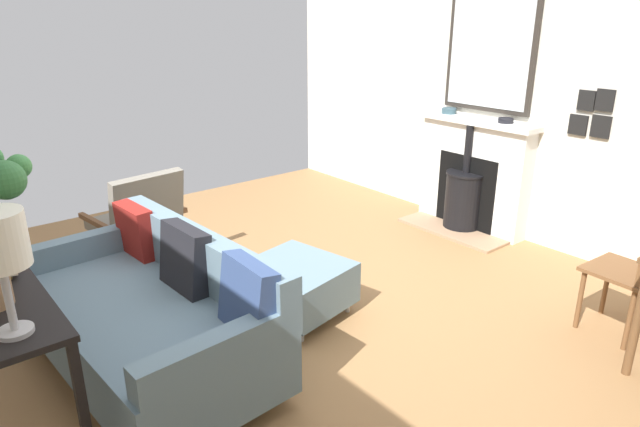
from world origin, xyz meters
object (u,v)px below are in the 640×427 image
mantel_bowl_near (449,110)px  mantel_bowl_far (506,120)px  ottoman (297,284)px  armchair_accent (140,215)px  dining_chair_near_fireplace (639,265)px  sofa (154,313)px  fireplace (470,181)px

mantel_bowl_near → mantel_bowl_far: bearing=90.0°
ottoman → armchair_accent: 1.53m
mantel_bowl_far → ottoman: size_ratio=0.18×
dining_chair_near_fireplace → mantel_bowl_near: bearing=-110.9°
ottoman → dining_chair_near_fireplace: size_ratio=0.85×
mantel_bowl_near → sofa: (3.31, 0.57, -0.75)m
fireplace → ottoman: size_ratio=1.61×
fireplace → mantel_bowl_near: (-0.02, -0.33, 0.63)m
mantel_bowl_far → dining_chair_near_fireplace: size_ratio=0.15×
dining_chair_near_fireplace → ottoman: bearing=-47.0°
fireplace → mantel_bowl_far: (-0.02, 0.29, 0.63)m
mantel_bowl_near → sofa: mantel_bowl_near is taller
fireplace → dining_chair_near_fireplace: (0.82, 1.86, 0.04)m
ottoman → mantel_bowl_far: bearing=179.8°
armchair_accent → dining_chair_near_fireplace: bearing=123.3°
mantel_bowl_near → dining_chair_near_fireplace: 2.42m
armchair_accent → dining_chair_near_fireplace: (-1.98, 3.01, 0.07)m
mantel_bowl_near → armchair_accent: size_ratio=0.17×
sofa → mantel_bowl_near: bearing=-170.3°
mantel_bowl_far → armchair_accent: mantel_bowl_far is taller
mantel_bowl_near → dining_chair_near_fireplace: mantel_bowl_near is taller
sofa → armchair_accent: 1.47m
mantel_bowl_near → mantel_bowl_far: 0.62m
sofa → mantel_bowl_far: bearing=179.1°
fireplace → ottoman: bearing=7.0°
sofa → ottoman: sofa is taller
mantel_bowl_far → sofa: 3.39m
sofa → dining_chair_near_fireplace: 2.96m
sofa → armchair_accent: bearing=-109.7°
fireplace → dining_chair_near_fireplace: size_ratio=1.38×
fireplace → ottoman: fireplace is taller
dining_chair_near_fireplace → sofa: bearing=-33.3°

